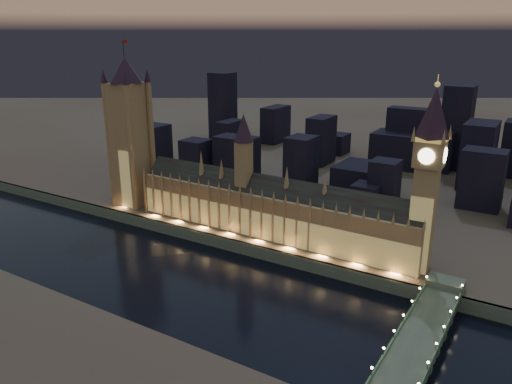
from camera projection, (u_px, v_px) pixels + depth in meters
The scene contains 8 objects.
ground_plane at pixel (199, 278), 288.34m from camera, with size 2000.00×2000.00×0.00m, color black.
north_bank at pixel (423, 128), 709.53m from camera, with size 2000.00×960.00×8.00m, color #4B352D.
embankment_wall at pixel (238, 247), 320.41m from camera, with size 2000.00×2.50×8.00m, color #445652.
palace_of_westminster at pixel (268, 208), 325.23m from camera, with size 202.00×23.65×78.00m.
victoria_tower at pixel (129, 126), 371.95m from camera, with size 31.68×31.68×122.35m.
elizabeth_tower at pixel (428, 166), 264.24m from camera, with size 18.00×18.00×107.51m.
westminster_bridge at pixel (421, 339), 221.08m from camera, with size 18.40×113.00×15.90m.
city_backdrop at pixel (394, 150), 461.85m from camera, with size 477.54×215.63×80.46m.
Camera 1 is at (162.89, -204.01, 136.20)m, focal length 35.00 mm.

